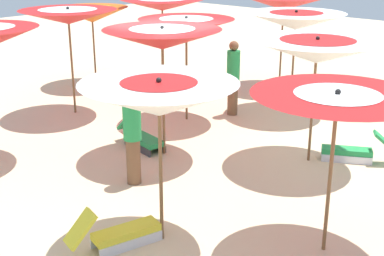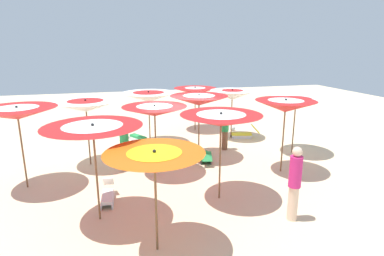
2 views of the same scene
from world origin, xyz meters
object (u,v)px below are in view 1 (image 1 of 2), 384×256
(beachgoer_1, at_px, (233,77))
(beach_umbrella_3, at_px, (284,3))
(beachgoer_0, at_px, (132,134))
(beach_umbrella_4, at_px, (159,99))
(beach_umbrella_1, at_px, (317,51))
(lounger_2, at_px, (354,151))
(beach_umbrella_10, at_px, (68,16))
(lounger_0, at_px, (119,233))
(lounger_3, at_px, (182,85))
(beach_umbrella_5, at_px, (162,39))
(beach_umbrella_7, at_px, (162,5))
(beach_umbrella_11, at_px, (92,14))
(beach_umbrella_0, at_px, (337,107))
(beach_umbrella_2, at_px, (296,21))
(lounger_1, at_px, (142,138))
(beach_umbrella_6, at_px, (186,26))

(beachgoer_1, bearing_deg, beach_umbrella_3, -78.19)
(beachgoer_0, bearing_deg, beach_umbrella_4, 142.71)
(beach_umbrella_1, distance_m, beach_umbrella_3, 5.45)
(lounger_2, distance_m, beachgoer_1, 3.55)
(beach_umbrella_10, xyz_separation_m, lounger_0, (-5.37, 3.10, -2.05))
(lounger_3, bearing_deg, beach_umbrella_4, 136.17)
(beach_umbrella_4, relative_size, beach_umbrella_5, 0.93)
(beach_umbrella_1, relative_size, lounger_2, 1.77)
(beach_umbrella_4, height_order, lounger_3, beach_umbrella_4)
(lounger_0, height_order, lounger_2, lounger_0)
(lounger_3, bearing_deg, beach_umbrella_7, -8.03)
(beach_umbrella_7, height_order, beach_umbrella_10, beach_umbrella_10)
(beach_umbrella_10, bearing_deg, beach_umbrella_11, -47.50)
(beach_umbrella_0, height_order, beach_umbrella_10, beach_umbrella_10)
(beach_umbrella_3, bearing_deg, beach_umbrella_2, 130.69)
(beach_umbrella_0, bearing_deg, beach_umbrella_10, -9.97)
(beach_umbrella_4, height_order, lounger_2, beach_umbrella_4)
(beach_umbrella_10, height_order, lounger_1, beach_umbrella_10)
(beach_umbrella_5, xyz_separation_m, lounger_3, (2.83, -3.40, -2.01))
(beach_umbrella_10, bearing_deg, lounger_1, 171.17)
(lounger_0, distance_m, lounger_3, 7.77)
(beach_umbrella_2, height_order, lounger_1, beach_umbrella_2)
(beach_umbrella_0, height_order, lounger_1, beach_umbrella_0)
(beach_umbrella_1, relative_size, beach_umbrella_3, 0.92)
(beach_umbrella_1, height_order, lounger_1, beach_umbrella_1)
(beachgoer_0, xyz_separation_m, beachgoer_1, (1.17, -4.07, 0.03))
(lounger_1, relative_size, beachgoer_1, 0.73)
(beach_umbrella_1, height_order, beachgoer_0, beach_umbrella_1)
(beach_umbrella_5, bearing_deg, beach_umbrella_2, -93.35)
(beachgoer_0, bearing_deg, beach_umbrella_5, -73.25)
(beach_umbrella_7, distance_m, beach_umbrella_10, 3.24)
(lounger_3, relative_size, beachgoer_0, 0.70)
(beach_umbrella_3, xyz_separation_m, beachgoer_1, (-0.69, 2.96, -1.38))
(beach_umbrella_10, height_order, beachgoer_0, beach_umbrella_10)
(lounger_0, height_order, lounger_3, lounger_0)
(beach_umbrella_4, xyz_separation_m, lounger_2, (-0.61, -4.31, -1.79))
(beach_umbrella_6, bearing_deg, lounger_2, -175.45)
(beach_umbrella_1, height_order, lounger_3, beach_umbrella_1)
(beach_umbrella_0, relative_size, lounger_2, 1.68)
(beach_umbrella_5, height_order, beachgoer_0, beach_umbrella_5)
(beach_umbrella_5, xyz_separation_m, lounger_2, (-2.83, -2.12, -2.00))
(beachgoer_0, bearing_deg, lounger_0, 125.36)
(lounger_0, relative_size, lounger_1, 1.04)
(beach_umbrella_3, relative_size, beach_umbrella_4, 1.11)
(beach_umbrella_4, height_order, beachgoer_1, beach_umbrella_4)
(beachgoer_1, bearing_deg, lounger_3, -16.50)
(lounger_2, bearing_deg, beach_umbrella_2, -67.09)
(lounger_1, bearing_deg, beach_umbrella_0, -1.89)
(beach_umbrella_4, distance_m, lounger_1, 3.91)
(beach_umbrella_6, height_order, beach_umbrella_10, beach_umbrella_10)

